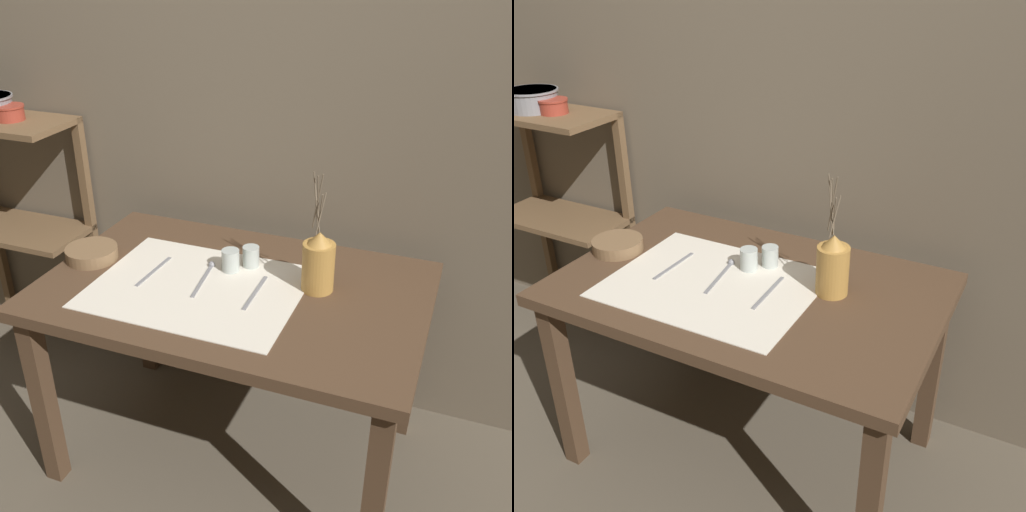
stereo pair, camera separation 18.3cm
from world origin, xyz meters
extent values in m
plane|color=brown|center=(0.00, 0.00, 0.00)|extent=(12.00, 12.00, 0.00)
cube|color=#6B5E4C|center=(0.00, 0.50, 1.20)|extent=(7.00, 0.06, 2.40)
cube|color=#4C3523|center=(0.00, 0.00, 0.70)|extent=(1.22, 0.79, 0.04)
cube|color=#4C3523|center=(-0.55, -0.33, 0.34)|extent=(0.06, 0.06, 0.68)
cube|color=#4C3523|center=(0.55, -0.33, 0.34)|extent=(0.06, 0.06, 0.68)
cube|color=#4C3523|center=(-0.55, 0.33, 0.34)|extent=(0.06, 0.06, 0.68)
cube|color=#4C3523|center=(0.55, 0.33, 0.34)|extent=(0.06, 0.06, 0.68)
cube|color=brown|center=(-1.14, 0.30, 1.06)|extent=(0.59, 0.30, 0.02)
cube|color=brown|center=(-1.14, 0.30, 0.59)|extent=(0.59, 0.30, 0.02)
cube|color=brown|center=(-1.42, 0.44, 0.54)|extent=(0.04, 0.04, 1.07)
cube|color=brown|center=(-0.86, 0.44, 0.54)|extent=(0.04, 0.04, 1.07)
cube|color=silver|center=(-0.10, -0.05, 0.72)|extent=(0.65, 0.51, 0.00)
cylinder|color=#B7843D|center=(0.25, 0.07, 0.80)|extent=(0.10, 0.10, 0.16)
cone|color=#B7843D|center=(0.25, 0.07, 0.90)|extent=(0.08, 0.08, 0.04)
cylinder|color=brown|center=(0.26, 0.06, 0.98)|extent=(0.02, 0.03, 0.13)
cylinder|color=brown|center=(0.24, 0.08, 1.00)|extent=(0.04, 0.04, 0.15)
cylinder|color=brown|center=(0.24, 0.08, 1.01)|extent=(0.04, 0.03, 0.18)
cylinder|color=brown|center=(0.25, 0.07, 0.98)|extent=(0.02, 0.04, 0.13)
cylinder|color=brown|center=(0.24, 0.08, 1.01)|extent=(0.01, 0.05, 0.18)
cylinder|color=brown|center=(0.24, 0.07, 1.01)|extent=(0.02, 0.01, 0.19)
cylinder|color=brown|center=(-0.53, -0.01, 0.74)|extent=(0.18, 0.18, 0.04)
cylinder|color=#B7C1BC|center=(-0.05, 0.08, 0.76)|extent=(0.06, 0.06, 0.07)
cylinder|color=#B7C1BC|center=(0.01, 0.14, 0.76)|extent=(0.06, 0.06, 0.07)
cube|color=gray|center=(-0.28, -0.02, 0.72)|extent=(0.02, 0.21, 0.00)
cube|color=gray|center=(-0.10, -0.02, 0.72)|extent=(0.04, 0.21, 0.00)
sphere|color=gray|center=(-0.12, 0.09, 0.73)|extent=(0.02, 0.02, 0.02)
cube|color=gray|center=(0.08, -0.02, 0.72)|extent=(0.02, 0.21, 0.00)
cylinder|color=gray|center=(-1.18, 0.30, 1.12)|extent=(0.20, 0.20, 0.09)
cylinder|color=gray|center=(-1.18, 0.30, 1.15)|extent=(0.22, 0.22, 0.01)
cylinder|color=#9E3828|center=(-1.07, 0.30, 1.10)|extent=(0.11, 0.11, 0.06)
cylinder|color=#9E3828|center=(-1.07, 0.30, 1.13)|extent=(0.12, 0.12, 0.01)
camera|label=1|loc=(0.66, -1.51, 1.69)|focal=42.00mm
camera|label=2|loc=(0.82, -1.44, 1.69)|focal=42.00mm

